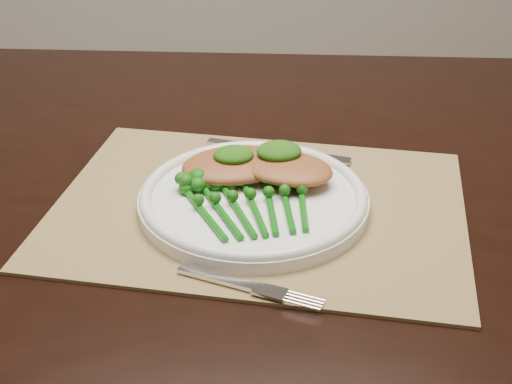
{
  "coord_description": "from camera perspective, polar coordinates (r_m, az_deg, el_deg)",
  "views": [
    {
      "loc": [
        0.01,
        -0.76,
        1.21
      ],
      "look_at": [
        0.07,
        -0.03,
        0.78
      ],
      "focal_mm": 50.0,
      "sensor_mm": 36.0,
      "label": 1
    }
  ],
  "objects": [
    {
      "name": "dinner_plate",
      "position": [
        0.87,
        -0.2,
        -0.48
      ],
      "size": [
        0.28,
        0.28,
        0.03
      ],
      "color": "white",
      "rests_on": "placemat"
    },
    {
      "name": "dining_table",
      "position": [
        1.21,
        -0.35,
        -13.46
      ],
      "size": [
        1.71,
        1.12,
        0.75
      ],
      "rotation": [
        0.0,
        0.0,
        -0.14
      ],
      "color": "black",
      "rests_on": "ground"
    },
    {
      "name": "chicken_fillet_right",
      "position": [
        0.89,
        2.4,
        1.95
      ],
      "size": [
        0.15,
        0.13,
        0.02
      ],
      "primitive_type": "ellipsoid",
      "rotation": [
        0.0,
        0.0,
        -0.49
      ],
      "color": "#96542B",
      "rests_on": "dinner_plate"
    },
    {
      "name": "placemat",
      "position": [
        0.88,
        0.23,
        -1.2
      ],
      "size": [
        0.58,
        0.49,
        0.0
      ],
      "primitive_type": "cube",
      "rotation": [
        0.0,
        0.0,
        -0.27
      ],
      "color": "olive",
      "rests_on": "dining_table"
    },
    {
      "name": "broccolini_bundle",
      "position": [
        0.84,
        -0.16,
        -1.25
      ],
      "size": [
        0.16,
        0.18,
        0.04
      ],
      "rotation": [
        0.0,
        0.0,
        0.13
      ],
      "color": "#0B580D",
      "rests_on": "dinner_plate"
    },
    {
      "name": "pesto_dollop_left",
      "position": [
        0.9,
        -1.82,
        2.99
      ],
      "size": [
        0.05,
        0.04,
        0.02
      ],
      "primitive_type": "ellipsoid",
      "color": "#164309",
      "rests_on": "chicken_fillet_left"
    },
    {
      "name": "chicken_fillet_left",
      "position": [
        0.91,
        -1.66,
        2.19
      ],
      "size": [
        0.15,
        0.12,
        0.03
      ],
      "primitive_type": "ellipsoid",
      "rotation": [
        0.0,
        0.0,
        0.16
      ],
      "color": "#96542B",
      "rests_on": "dinner_plate"
    },
    {
      "name": "pesto_dollop_right",
      "position": [
        0.9,
        1.86,
        3.28
      ],
      "size": [
        0.06,
        0.05,
        0.02
      ],
      "primitive_type": "ellipsoid",
      "color": "#164309",
      "rests_on": "chicken_fillet_right"
    },
    {
      "name": "knife",
      "position": [
        1.0,
        0.62,
        3.44
      ],
      "size": [
        0.2,
        0.09,
        0.01
      ],
      "rotation": [
        0.0,
        0.0,
        -0.39
      ],
      "color": "silver",
      "rests_on": "placemat"
    },
    {
      "name": "fork",
      "position": [
        0.74,
        0.16,
        -7.74
      ],
      "size": [
        0.15,
        0.09,
        0.0
      ],
      "rotation": [
        0.0,
        0.0,
        -0.48
      ],
      "color": "silver",
      "rests_on": "placemat"
    }
  ]
}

